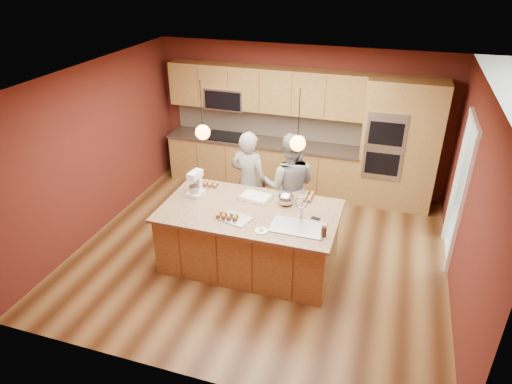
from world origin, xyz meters
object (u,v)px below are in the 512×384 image
(person_left, at_px, (249,182))
(mixing_bowl, at_px, (286,199))
(stand_mixer, at_px, (196,185))
(island, at_px, (251,237))
(person_right, at_px, (289,186))

(person_left, relative_size, mixing_bowl, 6.99)
(stand_mixer, distance_m, mixing_bowl, 1.36)
(island, xyz_separation_m, person_left, (-0.34, 0.95, 0.38))
(stand_mixer, bearing_deg, person_left, 61.58)
(island, distance_m, person_left, 1.08)
(person_right, distance_m, mixing_bowl, 0.68)
(island, height_order, person_right, person_right)
(person_left, xyz_separation_m, stand_mixer, (-0.58, -0.76, 0.23))
(person_left, distance_m, mixing_bowl, 1.03)
(island, distance_m, stand_mixer, 1.12)
(person_left, bearing_deg, stand_mixer, 61.50)
(stand_mixer, bearing_deg, person_right, 40.11)
(person_left, height_order, stand_mixer, person_left)
(stand_mixer, height_order, mixing_bowl, stand_mixer)
(island, relative_size, person_left, 1.46)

